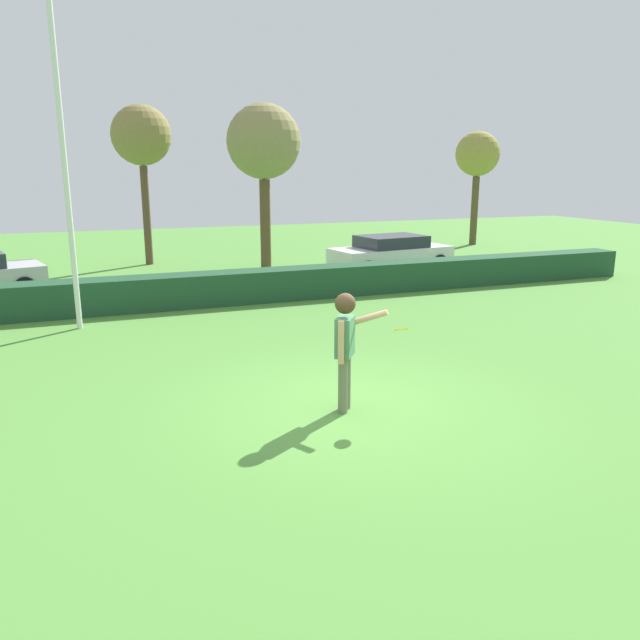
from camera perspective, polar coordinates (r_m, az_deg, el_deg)
name	(u,v)px	position (r m, az deg, el deg)	size (l,w,h in m)	color
ground_plane	(350,407)	(9.42, 2.76, -8.00)	(60.00, 60.00, 0.00)	#528F3B
person	(346,339)	(8.95, 2.37, -1.74)	(0.84, 0.48, 1.77)	#6B6E56
frisbee	(402,329)	(9.03, 7.54, -0.87)	(0.23, 0.22, 0.09)	yellow
lamppost	(63,149)	(14.51, -22.54, 14.34)	(0.24, 0.24, 7.13)	silver
hedge_row	(229,288)	(16.61, -8.33, 2.97)	(25.71, 0.90, 0.84)	#1F492C
parked_car_white	(391,252)	(21.63, 6.54, 6.24)	(4.39, 2.27, 1.25)	white
bare_elm_tree	(264,143)	(22.12, -5.19, 15.85)	(2.54, 2.54, 5.65)	brown
oak_tree	(478,156)	(30.07, 14.27, 14.39)	(2.00, 2.00, 5.13)	brown
willow_tree	(141,137)	(23.91, -16.08, 15.82)	(2.13, 2.13, 5.70)	brown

